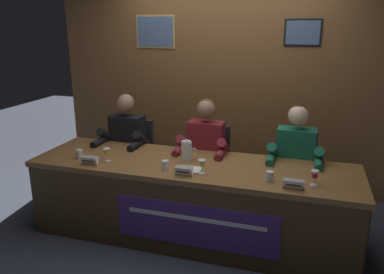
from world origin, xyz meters
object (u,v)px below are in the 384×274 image
object	(u,v)px
chair_left	(134,161)
document_stack_center	(190,169)
chair_center	(209,169)
water_cup_right	(269,177)
water_pitcher_central	(187,151)
panelist_center	(204,150)
nameplate_center	(184,171)
juice_glass_left	(107,152)
conference_table	(189,191)
juice_glass_center	(202,164)
water_cup_center	(165,166)
panelist_left	(124,143)
panelist_right	(295,159)
water_cup_left	(80,154)
chair_right	(294,178)
nameplate_left	(89,160)
nameplate_right	(294,184)
juice_glass_right	(315,175)

from	to	relation	value
chair_left	document_stack_center	size ratio (longest dim) A/B	4.20
chair_left	chair_center	bearing A→B (deg)	0.00
water_cup_right	water_pitcher_central	size ratio (longest dim) A/B	0.40
panelist_center	nameplate_center	bearing A→B (deg)	-88.27
juice_glass_left	chair_center	bearing A→B (deg)	45.85
conference_table	nameplate_center	size ratio (longest dim) A/B	19.35
juice_glass_center	document_stack_center	distance (m)	0.15
water_cup_right	water_cup_center	bearing A→B (deg)	-179.28
panelist_left	water_cup_center	size ratio (longest dim) A/B	14.55
conference_table	panelist_right	distance (m)	1.06
water_cup_left	chair_right	xyz separation A→B (m)	(1.96, 0.80, -0.32)
conference_table	nameplate_left	xyz separation A→B (m)	(-0.88, -0.21, 0.27)
panelist_left	nameplate_right	world-z (taller)	panelist_left
nameplate_center	water_cup_right	distance (m)	0.71
water_cup_left	nameplate_right	distance (m)	1.99
water_cup_left	water_cup_right	bearing A→B (deg)	-0.99
conference_table	document_stack_center	bearing A→B (deg)	-66.03
juice_glass_right	water_pitcher_central	world-z (taller)	water_pitcher_central
panelist_left	water_cup_left	world-z (taller)	panelist_left
water_cup_left	document_stack_center	bearing A→B (deg)	0.57
water_cup_left	juice_glass_center	world-z (taller)	juice_glass_center
panelist_left	water_cup_center	distance (m)	0.97
panelist_left	juice_glass_left	world-z (taller)	panelist_left
water_cup_right	water_pitcher_central	xyz separation A→B (m)	(-0.79, 0.27, 0.06)
conference_table	water_pitcher_central	world-z (taller)	water_pitcher_central
water_cup_right	water_pitcher_central	bearing A→B (deg)	161.34
water_cup_left	panelist_right	distance (m)	2.05
panelist_right	document_stack_center	world-z (taller)	panelist_right
panelist_left	nameplate_right	xyz separation A→B (m)	(1.81, -0.73, 0.05)
conference_table	chair_right	distance (m)	1.15
water_pitcher_central	juice_glass_right	bearing A→B (deg)	-12.12
chair_center	water_cup_right	world-z (taller)	chair_center
water_cup_left	panelist_right	world-z (taller)	panelist_right
panelist_left	nameplate_right	size ratio (longest dim) A/B	7.48
panelist_left	nameplate_left	distance (m)	0.73
conference_table	panelist_left	world-z (taller)	panelist_left
panelist_center	water_pitcher_central	size ratio (longest dim) A/B	5.89
nameplate_left	water_cup_right	world-z (taller)	water_cup_right
conference_table	water_cup_left	world-z (taller)	water_cup_left
conference_table	water_cup_center	distance (m)	0.34
conference_table	water_pitcher_central	bearing A→B (deg)	113.90
water_cup_right	document_stack_center	size ratio (longest dim) A/B	0.39
juice_glass_center	water_cup_center	xyz separation A→B (m)	(-0.33, -0.01, -0.05)
chair_left	water_pitcher_central	size ratio (longest dim) A/B	4.33
water_cup_center	water_cup_left	bearing A→B (deg)	177.28
panelist_left	water_pitcher_central	size ratio (longest dim) A/B	5.89
juice_glass_center	panelist_center	bearing A→B (deg)	103.77
conference_table	chair_center	xyz separation A→B (m)	(-0.00, 0.72, -0.06)
water_cup_center	juice_glass_center	bearing A→B (deg)	1.40
juice_glass_center	nameplate_right	world-z (taller)	juice_glass_center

